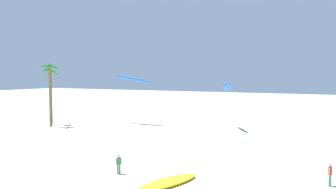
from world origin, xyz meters
name	(u,v)px	position (x,y,z in m)	size (l,w,h in m)	color
palm_tree_0	(51,79)	(-30.72, 38.11, 7.69)	(3.45, 3.47, 9.69)	brown
palm_tree_1	(50,75)	(-29.02, 36.38, 8.25)	(3.69, 3.73, 10.19)	olive
flying_kite_1	(132,79)	(-18.76, 44.58, 7.65)	(7.49, 7.16, 8.64)	blue
flying_kite_3	(227,87)	(-2.97, 46.60, 6.51)	(5.57, 8.16, 7.72)	blue
grounded_kite_0	(168,182)	(-0.17, 20.89, 0.19)	(3.70, 5.85, 0.36)	yellow
person_near_left	(119,163)	(-4.95, 21.24, 0.91)	(0.36, 0.41, 1.66)	#338E56
person_near_right	(330,174)	(10.75, 25.89, 0.93)	(0.28, 0.49, 1.69)	#338E56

